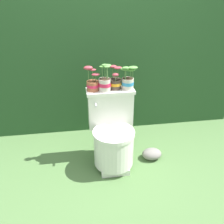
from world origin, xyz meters
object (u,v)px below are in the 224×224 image
(potted_plant_midleft, at_px, (105,83))
(potted_plant_midright, at_px, (128,80))
(potted_plant_left, at_px, (93,83))
(toilet, at_px, (113,135))
(garden_stone, at_px, (152,154))
(potted_plant_middle, at_px, (115,82))

(potted_plant_midleft, height_order, potted_plant_midright, potted_plant_midleft)
(potted_plant_left, xyz_separation_m, potted_plant_midleft, (0.11, -0.03, 0.01))
(potted_plant_midleft, bearing_deg, potted_plant_midright, 3.08)
(potted_plant_left, bearing_deg, toilet, -42.75)
(potted_plant_midleft, distance_m, garden_stone, 0.91)
(potted_plant_midright, bearing_deg, potted_plant_midleft, -176.92)
(potted_plant_midleft, xyz_separation_m, potted_plant_midright, (0.22, 0.01, 0.01))
(garden_stone, bearing_deg, potted_plant_midleft, 165.96)
(potted_plant_left, bearing_deg, potted_plant_middle, 3.63)
(potted_plant_middle, height_order, garden_stone, potted_plant_middle)
(potted_plant_middle, xyz_separation_m, potted_plant_midright, (0.12, -0.03, 0.02))
(potted_plant_left, bearing_deg, potted_plant_midleft, -12.84)
(garden_stone, bearing_deg, potted_plant_middle, 156.97)
(toilet, bearing_deg, potted_plant_midright, 39.54)
(potted_plant_midleft, bearing_deg, toilet, -67.10)
(potted_plant_midleft, height_order, garden_stone, potted_plant_midleft)
(toilet, bearing_deg, potted_plant_left, 137.25)
(potted_plant_left, distance_m, garden_stone, 0.97)
(potted_plant_left, distance_m, potted_plant_midright, 0.33)
(potted_plant_midleft, distance_m, potted_plant_midright, 0.22)
(potted_plant_midleft, xyz_separation_m, potted_plant_middle, (0.10, 0.04, -0.01))
(potted_plant_midleft, relative_size, potted_plant_middle, 1.16)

